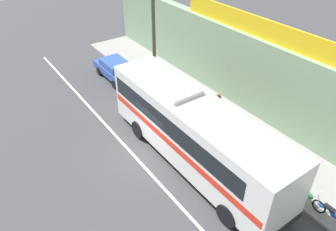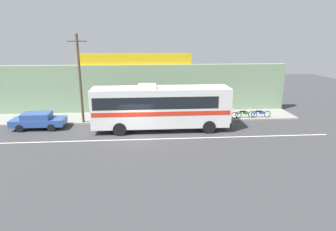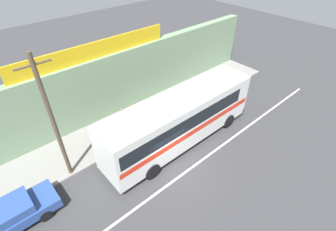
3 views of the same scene
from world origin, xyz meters
The scene contains 14 objects.
ground_plane centered at (0.00, 0.00, 0.00)m, with size 70.00×70.00×0.00m, color #3A3A3D.
sidewalk_slab centered at (0.00, 5.20, 0.07)m, with size 30.00×3.60×0.14m, color gray.
storefront_facade centered at (0.00, 7.35, 2.40)m, with size 30.00×0.70×4.80m, color gray.
storefront_billboard centered at (-0.21, 7.35, 5.35)m, with size 11.14×0.12×1.10m, color gold.
road_center_stripe centered at (0.00, -0.80, 0.00)m, with size 30.00×0.14×0.01m, color silver.
intercity_bus centered at (1.93, 1.43, 2.07)m, with size 11.07×2.65×3.78m.
parked_car centered at (-8.24, 2.49, 0.74)m, with size 4.30×1.83×1.37m.
utility_pole centered at (-4.79, 3.66, 4.06)m, with size 1.60×0.22×7.58m.
motorcycle_green centered at (11.46, 3.89, 0.57)m, with size 1.89×0.56×0.94m.
motorcycle_purple centered at (9.95, 3.91, 0.57)m, with size 1.85×0.56×0.94m.
motorcycle_red centered at (8.28, 3.79, 0.57)m, with size 1.90×0.56×0.94m.
motorcycle_black centered at (6.96, 3.79, 0.57)m, with size 1.94×0.56×0.94m.
pedestrian_far_left centered at (-2.17, 4.69, 1.15)m, with size 0.30×0.48×1.73m.
pedestrian_far_right centered at (-0.09, 5.01, 1.12)m, with size 0.30×0.48×1.69m.
Camera 3 is at (-7.02, -7.59, 11.92)m, focal length 26.91 mm.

